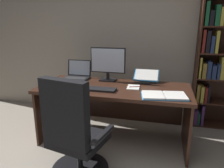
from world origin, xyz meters
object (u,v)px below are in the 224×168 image
Objects in this scene: pen at (135,87)px; laptop at (77,75)px; keyboard at (98,89)px; monitor at (108,64)px; bookshelf at (223,53)px; notepad at (133,87)px; reading_stand_with_book at (146,76)px; computer_mouse at (75,87)px; desk at (115,99)px; open_binder at (164,96)px; office_chair at (74,138)px.

laptop is at bearing 163.42° from pen.
monitor is at bearing 90.00° from keyboard.
bookshelf is 1.43m from notepad.
reading_stand_with_book is at bearing 3.77° from laptop.
keyboard is 4.04× the size of computer_mouse.
notepad is (0.39, 0.20, -0.01)m from keyboard.
bookshelf reaches higher than monitor.
desk is 0.37m from keyboard.
office_chair is at bearing -154.40° from open_binder.
notepad is (-1.15, -0.79, -0.35)m from bookshelf.
computer_mouse is 0.72m from notepad.
desk is 0.32m from notepad.
laptop reaches higher than open_binder.
monitor reaches higher than pen.
keyboard is at bearing 95.97° from office_chair.
keyboard is at bearing 167.66° from open_binder.
monitor is (-1.54, -0.53, -0.12)m from bookshelf.
reading_stand_with_book is at bearing 71.60° from pen.
desk is 0.49m from monitor.
laptop is 1.33m from open_binder.
bookshelf is 4.22× the size of open_binder.
open_binder is (1.23, -0.51, -0.04)m from laptop.
monitor is at bearing 137.91° from open_binder.
pen is at bearing 26.01° from keyboard.
laptop is at bearing 109.23° from computer_mouse.
bookshelf is at bearing 14.76° from laptop.
laptop reaches higher than pen.
computer_mouse is at bearing -147.33° from reading_stand_with_book.
bookshelf is 4.58× the size of monitor.
computer_mouse reaches higher than desk.
monitor reaches higher than office_chair.
office_chair reaches higher than keyboard.
computer_mouse is 0.74× the size of pen.
desk is 5.67× the size of reading_stand_with_book.
bookshelf is 6.65× the size of reading_stand_with_book.
laptop is 0.49m from computer_mouse.
laptop is at bearing 179.51° from monitor.
desk is 13.52× the size of pen.
reading_stand_with_book reaches higher than open_binder.
open_binder is (0.84, 0.57, 0.31)m from office_chair.
monitor is 0.53m from pen.
notepad is (0.24, -0.06, 0.20)m from desk.
desk is at bearing -144.44° from reading_stand_with_book.
office_chair is at bearing -69.41° from computer_mouse.
bookshelf is at bearing 57.21° from office_chair.
notepad is at bearing -111.51° from reading_stand_with_book.
laptop is 3.42× the size of computer_mouse.
desk is at bearing 144.72° from open_binder.
keyboard and open_binder have the same top height.
open_binder is (0.62, -0.31, 0.21)m from desk.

